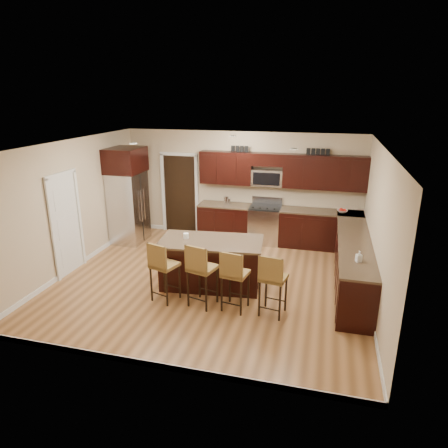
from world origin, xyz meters
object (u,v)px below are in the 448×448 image
(island, at_px, (211,264))
(stool_right, at_px, (234,274))
(refrigerator, at_px, (128,195))
(stool_left, at_px, (162,265))
(range, at_px, (265,224))
(stool_mid, at_px, (200,268))
(stool_extra, at_px, (272,278))

(island, relative_size, stool_right, 1.86)
(stool_right, height_order, refrigerator, refrigerator)
(stool_left, height_order, stool_right, stool_left)
(range, height_order, stool_mid, stool_mid)
(stool_right, distance_m, stool_extra, 0.65)
(refrigerator, bearing_deg, island, -34.30)
(stool_left, xyz_separation_m, refrigerator, (-2.02, 2.66, 0.51))
(refrigerator, height_order, stool_extra, refrigerator)
(stool_mid, distance_m, stool_right, 0.60)
(island, xyz_separation_m, stool_extra, (1.30, -0.84, 0.26))
(island, bearing_deg, refrigerator, 139.43)
(range, relative_size, island, 0.54)
(island, distance_m, stool_right, 1.10)
(range, relative_size, stool_right, 1.00)
(stool_extra, bearing_deg, stool_mid, -170.43)
(range, xyz_separation_m, stool_mid, (-0.58, -3.43, 0.25))
(island, bearing_deg, stool_right, -58.71)
(range, distance_m, stool_extra, 3.50)
(range, bearing_deg, refrigerator, -167.00)
(range, distance_m, stool_mid, 3.48)
(stool_right, bearing_deg, stool_extra, 9.48)
(range, distance_m, refrigerator, 3.47)
(island, height_order, stool_mid, stool_mid)
(refrigerator, xyz_separation_m, stool_extra, (3.97, -2.66, -0.52))
(stool_mid, xyz_separation_m, stool_right, (0.59, 0.00, -0.03))
(range, relative_size, refrigerator, 0.47)
(stool_mid, bearing_deg, range, 95.15)
(stool_left, bearing_deg, refrigerator, 144.81)
(range, distance_m, island, 2.66)
(stool_right, distance_m, refrigerator, 4.28)
(stool_mid, relative_size, refrigerator, 0.49)
(island, distance_m, stool_mid, 0.90)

